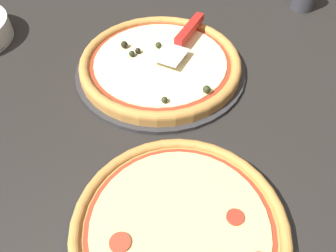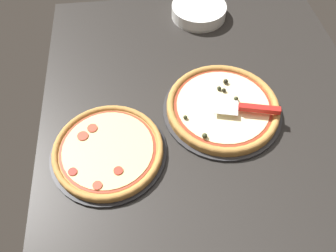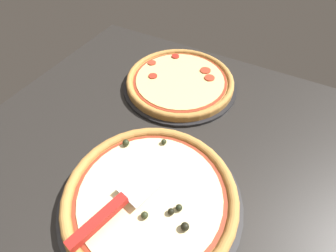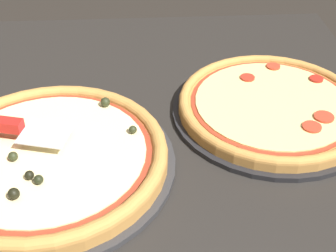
{
  "view_description": "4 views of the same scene",
  "coord_description": "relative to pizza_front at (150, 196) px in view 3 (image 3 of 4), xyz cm",
  "views": [
    {
      "loc": [
        -23.35,
        59.43,
        53.76
      ],
      "look_at": [
        -13.79,
        15.92,
        3.0
      ],
      "focal_mm": 35.0,
      "sensor_mm": 36.0,
      "label": 1
    },
    {
      "loc": [
        -78.37,
        23.85,
        93.46
      ],
      "look_at": [
        -13.79,
        15.92,
        3.0
      ],
      "focal_mm": 35.0,
      "sensor_mm": 36.0,
      "label": 2
    },
    {
      "loc": [
        9.51,
        -27.29,
        58.06
      ],
      "look_at": [
        -13.79,
        15.92,
        3.0
      ],
      "focal_mm": 28.0,
      "sensor_mm": 36.0,
      "label": 3
    },
    {
      "loc": [
        52.69,
        11.92,
        53.81
      ],
      "look_at": [
        -13.79,
        15.92,
        3.0
      ],
      "focal_mm": 50.0,
      "sensor_mm": 36.0,
      "label": 4
    }
  ],
  "objects": [
    {
      "name": "ground_plane",
      "position": [
        7.31,
        4.61,
        -4.41
      ],
      "size": [
        133.51,
        121.27,
        3.6
      ],
      "primitive_type": "cube",
      "color": "black"
    },
    {
      "name": "pizza_pan_front",
      "position": [
        -0.0,
        -0.01,
        -2.11
      ],
      "size": [
        42.86,
        42.86,
        1.0
      ],
      "primitive_type": "cylinder",
      "color": "#2D2D30",
      "rests_on": "ground_plane"
    },
    {
      "name": "pizza_front",
      "position": [
        0.0,
        0.0,
        0.0
      ],
      "size": [
        40.28,
        40.28,
        4.21
      ],
      "color": "#B77F3D",
      "rests_on": "pizza_pan_front"
    },
    {
      "name": "pizza_pan_back",
      "position": [
        -12.97,
        41.07,
        -2.11
      ],
      "size": [
        38.48,
        38.48,
        1.0
      ],
      "primitive_type": "cylinder",
      "color": "black",
      "rests_on": "ground_plane"
    },
    {
      "name": "pizza_back",
      "position": [
        -12.97,
        41.09,
        -0.29
      ],
      "size": [
        36.17,
        36.17,
        2.63
      ],
      "color": "#B77F3D",
      "rests_on": "pizza_pan_back"
    },
    {
      "name": "serving_spatula",
      "position": [
        -4.85,
        -9.23,
        3.45
      ],
      "size": [
        9.86,
        22.71,
        2.0
      ],
      "color": "silver",
      "rests_on": "pizza_front"
    }
  ]
}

